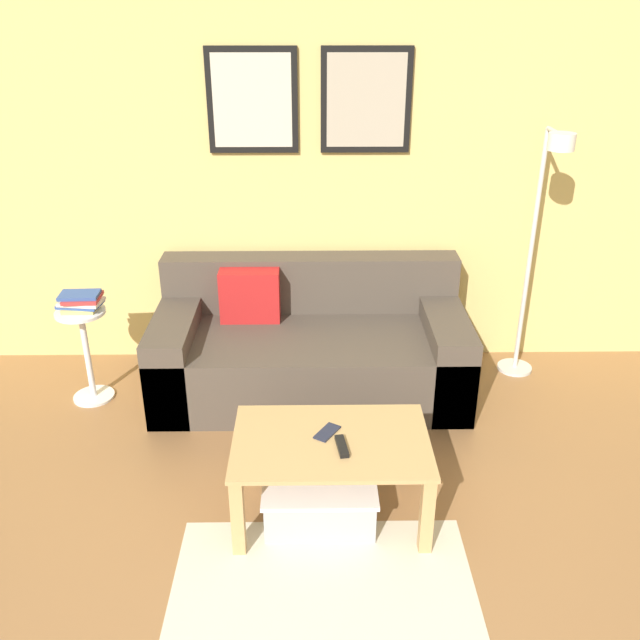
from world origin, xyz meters
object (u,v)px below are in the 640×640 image
(floor_lamp, at_px, (539,236))
(storage_bin, at_px, (320,497))
(book_stack, at_px, (81,301))
(remote_control, at_px, (342,446))
(couch, at_px, (310,348))
(side_table, at_px, (86,347))
(cell_phone, at_px, (327,432))
(coffee_table, at_px, (331,454))

(floor_lamp, bearing_deg, storage_bin, -135.60)
(floor_lamp, relative_size, book_stack, 5.90)
(floor_lamp, height_order, remote_control, floor_lamp)
(couch, relative_size, side_table, 3.18)
(remote_control, bearing_deg, book_stack, 134.74)
(couch, distance_m, book_stack, 1.35)
(couch, distance_m, remote_control, 1.22)
(floor_lamp, xyz_separation_m, side_table, (-2.65, -0.20, -0.61))
(storage_bin, xyz_separation_m, book_stack, (-1.35, 1.07, 0.52))
(storage_bin, distance_m, book_stack, 1.80)
(book_stack, bearing_deg, remote_control, -37.47)
(cell_phone, bearing_deg, coffee_table, -39.68)
(coffee_table, relative_size, side_table, 1.53)
(book_stack, distance_m, remote_control, 1.83)
(storage_bin, height_order, cell_phone, cell_phone)
(storage_bin, distance_m, cell_phone, 0.32)
(remote_control, bearing_deg, cell_phone, 110.53)
(coffee_table, xyz_separation_m, cell_phone, (-0.02, 0.05, 0.08))
(couch, bearing_deg, coffee_table, -85.16)
(side_table, bearing_deg, floor_lamp, 4.42)
(side_table, xyz_separation_m, cell_phone, (1.39, -0.98, 0.07))
(floor_lamp, distance_m, book_stack, 2.66)
(floor_lamp, bearing_deg, side_table, -175.58)
(floor_lamp, xyz_separation_m, remote_control, (-1.19, -1.30, -0.53))
(side_table, bearing_deg, book_stack, 57.65)
(storage_bin, bearing_deg, remote_control, -18.83)
(couch, height_order, cell_phone, couch)
(couch, distance_m, side_table, 1.32)
(coffee_table, distance_m, remote_control, 0.12)
(storage_bin, bearing_deg, side_table, 141.97)
(coffee_table, relative_size, remote_control, 5.89)
(storage_bin, distance_m, side_table, 1.74)
(coffee_table, bearing_deg, storage_bin, -151.02)
(couch, distance_m, coffee_table, 1.15)
(book_stack, relative_size, cell_phone, 1.88)
(couch, height_order, remote_control, couch)
(side_table, height_order, book_stack, book_stack)
(coffee_table, bearing_deg, cell_phone, 107.83)
(coffee_table, height_order, cell_phone, cell_phone)
(side_table, bearing_deg, couch, 4.95)
(storage_bin, bearing_deg, floor_lamp, 44.40)
(couch, height_order, floor_lamp, floor_lamp)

